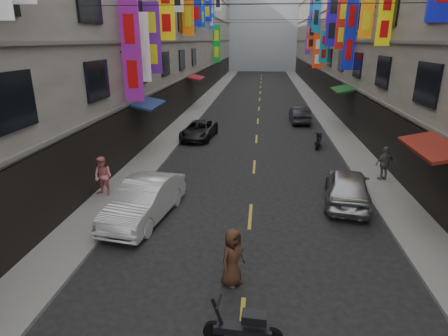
% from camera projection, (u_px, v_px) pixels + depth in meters
% --- Properties ---
extents(sidewalk_left, '(2.00, 90.00, 0.12)m').
position_uv_depth(sidewalk_left, '(199.00, 107.00, 37.69)').
color(sidewalk_left, slate).
rests_on(sidewalk_left, ground).
extents(sidewalk_right, '(2.00, 90.00, 0.12)m').
position_uv_depth(sidewalk_right, '(320.00, 109.00, 36.54)').
color(sidewalk_right, slate).
rests_on(sidewalk_right, ground).
extents(building_row_left, '(10.14, 90.00, 19.00)m').
position_uv_depth(building_row_left, '(134.00, 6.00, 35.20)').
color(building_row_left, gray).
rests_on(building_row_left, ground).
extents(building_row_right, '(10.14, 90.00, 19.00)m').
position_uv_depth(building_row_right, '(399.00, 4.00, 32.89)').
color(building_row_right, '#9F9285').
rests_on(building_row_right, ground).
extents(haze_block, '(18.00, 8.00, 22.00)m').
position_uv_depth(haze_block, '(264.00, 17.00, 80.58)').
color(haze_block, '#A6AEB9').
rests_on(haze_block, ground).
extents(shop_signage, '(14.00, 55.00, 11.86)m').
position_uv_depth(shop_signage, '(259.00, 1.00, 27.38)').
color(shop_signage, '#0D129F').
rests_on(shop_signage, ground).
extents(street_awnings, '(13.99, 35.20, 0.41)m').
position_uv_depth(street_awnings, '(234.00, 105.00, 21.23)').
color(street_awnings, '#134A1D').
rests_on(street_awnings, ground).
extents(overhead_cables, '(14.00, 38.04, 1.24)m').
position_uv_depth(overhead_cables, '(260.00, 0.00, 22.98)').
color(overhead_cables, black).
rests_on(overhead_cables, ground).
extents(lane_markings, '(0.12, 80.20, 0.01)m').
position_uv_depth(lane_markings, '(258.00, 114.00, 34.31)').
color(lane_markings, gold).
rests_on(lane_markings, ground).
extents(scooter_crossing, '(1.80, 0.50, 1.14)m').
position_uv_depth(scooter_crossing, '(244.00, 328.00, 8.31)').
color(scooter_crossing, black).
rests_on(scooter_crossing, ground).
extents(scooter_far_right, '(0.69, 1.77, 1.14)m').
position_uv_depth(scooter_far_right, '(318.00, 140.00, 23.74)').
color(scooter_far_right, black).
rests_on(scooter_far_right, ground).
extents(car_left_mid, '(2.31, 4.83, 1.53)m').
position_uv_depth(car_left_mid, '(144.00, 200.00, 14.13)').
color(car_left_mid, silver).
rests_on(car_left_mid, ground).
extents(car_left_far, '(2.32, 4.42, 1.18)m').
position_uv_depth(car_left_far, '(199.00, 130.00, 25.79)').
color(car_left_far, black).
rests_on(car_left_far, ground).
extents(car_right_mid, '(2.44, 4.58, 1.48)m').
position_uv_depth(car_right_mid, '(347.00, 186.00, 15.55)').
color(car_right_mid, '#A9A8AD').
rests_on(car_right_mid, ground).
extents(car_right_far, '(1.52, 4.07, 1.33)m').
position_uv_depth(car_right_far, '(300.00, 115.00, 30.72)').
color(car_right_far, '#28262E').
rests_on(car_right_far, ground).
extents(pedestrian_lfar, '(0.94, 0.75, 1.71)m').
position_uv_depth(pedestrian_lfar, '(103.00, 176.00, 15.97)').
color(pedestrian_lfar, pink).
rests_on(pedestrian_lfar, sidewalk_left).
extents(pedestrian_rfar, '(1.10, 0.86, 1.65)m').
position_uv_depth(pedestrian_rfar, '(385.00, 163.00, 17.75)').
color(pedestrian_rfar, slate).
rests_on(pedestrian_rfar, sidewalk_right).
extents(pedestrian_crossing, '(0.95, 1.00, 1.70)m').
position_uv_depth(pedestrian_crossing, '(232.00, 257.00, 10.26)').
color(pedestrian_crossing, '#45291B').
rests_on(pedestrian_crossing, ground).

